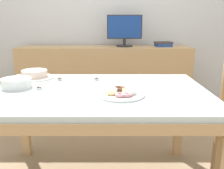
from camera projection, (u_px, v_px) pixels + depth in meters
wall_back at (105, 15)px, 3.26m from camera, size 8.00×0.10×2.60m
dining_table at (99, 102)px, 1.75m from camera, size 1.54×1.04×0.76m
sideboard at (105, 83)px, 3.18m from camera, size 2.10×0.44×0.92m
computer_monitor at (125, 31)px, 3.02m from camera, size 0.42×0.20×0.38m
book_stack at (164, 44)px, 3.06m from camera, size 0.22×0.18×0.06m
cake_chocolate_round at (35, 75)px, 2.06m from camera, size 0.31×0.31×0.07m
pastry_platter at (121, 93)px, 1.59m from camera, size 0.30×0.30×0.04m
plate_stack at (17, 83)px, 1.77m from camera, size 0.21×0.21×0.07m
tealight_near_cakes at (60, 79)px, 1.99m from camera, size 0.04×0.04×0.04m
tealight_left_edge at (40, 88)px, 1.73m from camera, size 0.04×0.04×0.04m
tealight_centre at (97, 79)px, 2.00m from camera, size 0.04×0.04×0.04m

